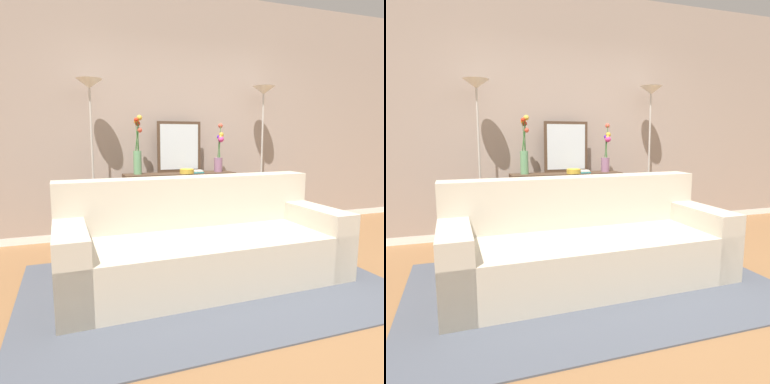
{
  "view_description": "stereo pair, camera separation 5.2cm",
  "coord_description": "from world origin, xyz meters",
  "views": [
    {
      "loc": [
        -1.42,
        -2.25,
        1.24
      ],
      "look_at": [
        -0.21,
        1.18,
        0.68
      ],
      "focal_mm": 33.12,
      "sensor_mm": 36.0,
      "label": 1
    },
    {
      "loc": [
        -1.37,
        -2.27,
        1.24
      ],
      "look_at": [
        -0.21,
        1.18,
        0.68
      ],
      "focal_mm": 33.12,
      "sensor_mm": 36.0,
      "label": 2
    }
  ],
  "objects": [
    {
      "name": "ground_plane",
      "position": [
        0.0,
        0.0,
        -0.01
      ],
      "size": [
        16.0,
        16.0,
        0.02
      ],
      "primitive_type": "cube",
      "color": "brown"
    },
    {
      "name": "back_wall",
      "position": [
        0.0,
        2.24,
        1.51
      ],
      "size": [
        12.0,
        0.15,
        3.03
      ],
      "color": "white",
      "rests_on": "ground"
    },
    {
      "name": "area_rug",
      "position": [
        -0.34,
        0.39,
        0.01
      ],
      "size": [
        3.01,
        1.98,
        0.01
      ],
      "color": "#474C56",
      "rests_on": "ground"
    },
    {
      "name": "couch",
      "position": [
        -0.35,
        0.55,
        0.31
      ],
      "size": [
        2.45,
        1.05,
        0.88
      ],
      "color": "#BCB29E",
      "rests_on": "ground"
    },
    {
      "name": "console_table",
      "position": [
        -0.13,
        1.87,
        0.56
      ],
      "size": [
        1.36,
        0.33,
        0.81
      ],
      "color": "#473323",
      "rests_on": "ground"
    },
    {
      "name": "floor_lamp_left",
      "position": [
        -1.16,
        1.84,
        1.47
      ],
      "size": [
        0.28,
        0.28,
        1.87
      ],
      "color": "#B7B2A8",
      "rests_on": "ground"
    },
    {
      "name": "floor_lamp_right",
      "position": [
        0.99,
        1.84,
        1.48
      ],
      "size": [
        0.28,
        0.28,
        1.89
      ],
      "color": "#B7B2A8",
      "rests_on": "ground"
    },
    {
      "name": "wall_mirror",
      "position": [
        -0.09,
        2.0,
        1.12
      ],
      "size": [
        0.56,
        0.02,
        0.63
      ],
      "color": "#473323",
      "rests_on": "console_table"
    },
    {
      "name": "vase_tall_flowers",
      "position": [
        -0.64,
        1.91,
        1.09
      ],
      "size": [
        0.11,
        0.12,
        0.69
      ],
      "color": "#669E6B",
      "rests_on": "console_table"
    },
    {
      "name": "vase_short_flowers",
      "position": [
        0.39,
        1.88,
        1.03
      ],
      "size": [
        0.12,
        0.12,
        0.6
      ],
      "color": "gray",
      "rests_on": "console_table"
    },
    {
      "name": "fruit_bowl",
      "position": [
        -0.07,
        1.78,
        0.84
      ],
      "size": [
        0.17,
        0.17,
        0.06
      ],
      "color": "gold",
      "rests_on": "console_table"
    },
    {
      "name": "book_stack",
      "position": [
        0.05,
        1.81,
        0.83
      ],
      "size": [
        0.19,
        0.13,
        0.04
      ],
      "color": "#1E7075",
      "rests_on": "console_table"
    },
    {
      "name": "book_row_under_console",
      "position": [
        -0.52,
        1.87,
        0.06
      ],
      "size": [
        0.35,
        0.17,
        0.13
      ],
      "color": "slate",
      "rests_on": "ground"
    }
  ]
}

